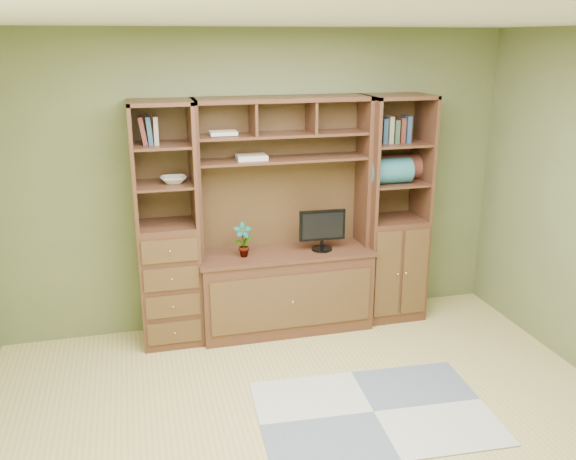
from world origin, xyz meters
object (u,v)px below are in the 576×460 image
object	(u,v)px
center_hutch	(285,219)
left_tower	(167,226)
monitor	(322,223)
right_tower	(394,210)

from	to	relation	value
center_hutch	left_tower	world-z (taller)	same
left_tower	monitor	distance (m)	1.33
left_tower	right_tower	distance (m)	2.02
left_tower	monitor	bearing A→B (deg)	-3.24
center_hutch	left_tower	size ratio (longest dim) A/B	1.00
left_tower	center_hutch	bearing A→B (deg)	-2.29
right_tower	left_tower	bearing A→B (deg)	180.00
left_tower	monitor	world-z (taller)	left_tower
monitor	right_tower	bearing A→B (deg)	8.40
left_tower	monitor	xyz separation A→B (m)	(1.32, -0.07, -0.05)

